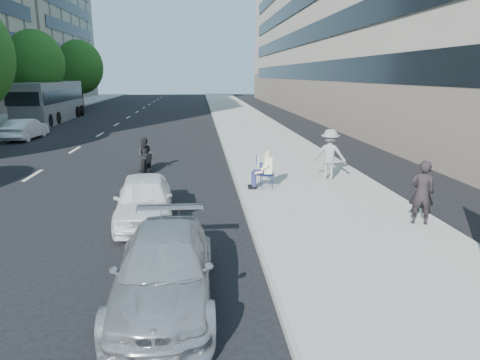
{
  "coord_description": "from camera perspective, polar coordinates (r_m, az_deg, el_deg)",
  "views": [
    {
      "loc": [
        0.17,
        -9.31,
        3.91
      ],
      "look_at": [
        1.25,
        2.07,
        1.09
      ],
      "focal_mm": 32.0,
      "sensor_mm": 36.0,
      "label": 1
    }
  ],
  "objects": [
    {
      "name": "white_sedan_near",
      "position": [
        11.88,
        -12.67,
        -2.49
      ],
      "size": [
        1.81,
        3.84,
        1.27
      ],
      "primitive_type": "imported",
      "rotation": [
        0.0,
        0.0,
        0.08
      ],
      "color": "white",
      "rests_on": "ground"
    },
    {
      "name": "motorcycle",
      "position": [
        18.07,
        -12.45,
        3.1
      ],
      "size": [
        0.74,
        2.05,
        1.42
      ],
      "rotation": [
        0.0,
        0.0,
        -0.09
      ],
      "color": "black",
      "rests_on": "ground"
    },
    {
      "name": "near_sidewalk",
      "position": [
        29.81,
        2.03,
        6.47
      ],
      "size": [
        5.0,
        120.0,
        0.15
      ],
      "primitive_type": "cube",
      "color": "#A3A199",
      "rests_on": "ground"
    },
    {
      "name": "tree_far_d",
      "position": [
        41.7,
        -25.64,
        13.9
      ],
      "size": [
        4.8,
        4.8,
        7.65
      ],
      "color": "#382616",
      "rests_on": "ground"
    },
    {
      "name": "pedestrian_woman",
      "position": [
        11.88,
        23.08,
        -1.52
      ],
      "size": [
        0.7,
        0.56,
        1.67
      ],
      "primitive_type": "imported",
      "rotation": [
        0.0,
        0.0,
        2.85
      ],
      "color": "black",
      "rests_on": "near_sidewalk"
    },
    {
      "name": "tree_far_e",
      "position": [
        55.1,
        -20.63,
        13.92
      ],
      "size": [
        5.4,
        5.4,
        7.89
      ],
      "color": "#382616",
      "rests_on": "ground"
    },
    {
      "name": "jogger",
      "position": [
        15.97,
        11.87,
        3.35
      ],
      "size": [
        1.37,
        1.11,
        1.85
      ],
      "primitive_type": "imported",
      "rotation": [
        0.0,
        0.0,
        2.73
      ],
      "color": "gray",
      "rests_on": "near_sidewalk"
    },
    {
      "name": "bus",
      "position": [
        40.69,
        -23.93,
        9.5
      ],
      "size": [
        2.86,
        12.1,
        3.3
      ],
      "rotation": [
        0.0,
        0.0,
        0.02
      ],
      "color": "slate",
      "rests_on": "ground"
    },
    {
      "name": "white_sedan_mid",
      "position": [
        29.72,
        -26.71,
        6.08
      ],
      "size": [
        1.58,
        3.96,
        1.28
      ],
      "primitive_type": "imported",
      "rotation": [
        0.0,
        0.0,
        3.08
      ],
      "color": "silver",
      "rests_on": "ground"
    },
    {
      "name": "seated_protester",
      "position": [
        14.46,
        3.13,
        1.72
      ],
      "size": [
        0.83,
        1.12,
        1.31
      ],
      "color": "navy",
      "rests_on": "near_sidewalk"
    },
    {
      "name": "near_building",
      "position": [
        45.02,
        17.81,
        21.03
      ],
      "size": [
        14.0,
        70.0,
        20.0
      ],
      "primitive_type": "cube",
      "color": "#A0998A",
      "rests_on": "ground"
    },
    {
      "name": "parked_sedan",
      "position": [
        7.74,
        -10.06,
        -11.63
      ],
      "size": [
        1.71,
        4.19,
        1.22
      ],
      "primitive_type": "imported",
      "rotation": [
        0.0,
        0.0,
        0.0
      ],
      "color": "#A1A3A8",
      "rests_on": "ground"
    },
    {
      "name": "ground",
      "position": [
        10.1,
        -6.03,
        -8.99
      ],
      "size": [
        160.0,
        160.0,
        0.0
      ],
      "primitive_type": "plane",
      "color": "black",
      "rests_on": "ground"
    }
  ]
}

